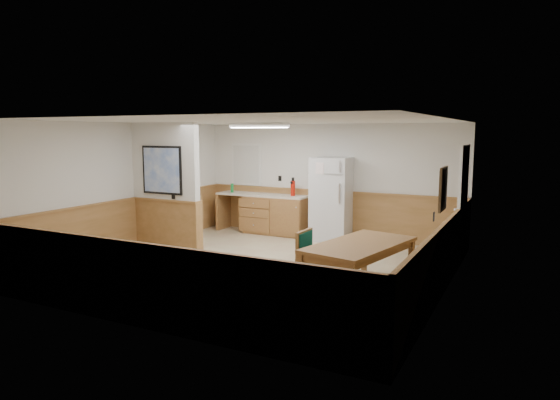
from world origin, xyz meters
The scene contains 20 objects.
ground centered at (0.00, 0.00, 0.00)m, with size 6.00×6.00×0.00m, color tan.
ceiling centered at (0.00, 0.00, 2.50)m, with size 6.00×6.00×0.02m, color silver.
back_wall centered at (0.00, 3.00, 1.25)m, with size 6.00×0.02×2.50m, color white.
right_wall centered at (3.00, 0.00, 1.25)m, with size 0.02×6.00×2.50m, color white.
left_wall centered at (-3.00, 0.00, 1.25)m, with size 0.02×6.00×2.50m, color white.
wainscot_back centered at (0.00, 2.98, 0.50)m, with size 6.00×0.04×1.00m, color #AF7B46.
wainscot_right centered at (2.98, 0.00, 0.50)m, with size 0.04×6.00×1.00m, color #AF7B46.
wainscot_left centered at (-2.98, 0.00, 0.50)m, with size 0.04×6.00×1.00m, color #AF7B46.
partition_wall centered at (-2.25, 0.19, 1.23)m, with size 1.50×0.20×2.50m.
kitchen_counter centered at (-1.21, 2.68, 0.46)m, with size 2.20×0.61×1.00m.
exterior_door centered at (2.96, 1.90, 1.05)m, with size 0.07×1.02×2.15m.
kitchen_window centered at (-2.10, 2.98, 1.55)m, with size 0.80×0.04×1.00m.
wall_painting centered at (2.97, -0.30, 1.55)m, with size 0.04×0.50×0.60m.
fluorescent_fixture centered at (-0.80, 1.30, 2.45)m, with size 1.20×0.30×0.09m.
refrigerator centered at (0.22, 2.63, 0.89)m, with size 0.82×0.74×1.79m.
dining_table centered at (1.91, -0.60, 0.66)m, with size 1.28×2.00×0.75m.
dining_bench centered at (2.77, -0.51, 0.34)m, with size 0.34×1.53×0.45m.
dining_chair centered at (1.14, -0.57, 0.49)m, with size 0.70×0.51×0.85m.
fire_extinguisher centered at (-0.74, 2.72, 1.08)m, with size 0.13×0.13×0.41m.
soap_bottle centered at (-2.30, 2.64, 1.01)m, with size 0.07×0.07×0.21m, color #1A8F3C.
Camera 1 is at (4.05, -7.31, 2.31)m, focal length 32.00 mm.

